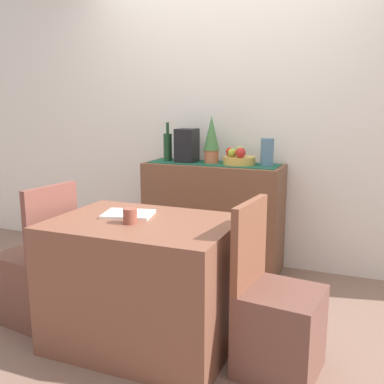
% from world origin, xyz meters
% --- Properties ---
extents(ground_plane, '(6.40, 6.40, 0.02)m').
position_xyz_m(ground_plane, '(0.00, 0.00, -0.01)').
color(ground_plane, '#7E6051').
rests_on(ground_plane, ground).
extents(room_wall_rear, '(6.40, 0.06, 2.70)m').
position_xyz_m(room_wall_rear, '(0.00, 1.18, 1.35)').
color(room_wall_rear, silver).
rests_on(room_wall_rear, ground).
extents(sideboard_console, '(1.14, 0.42, 0.89)m').
position_xyz_m(sideboard_console, '(-0.05, 0.92, 0.45)').
color(sideboard_console, brown).
rests_on(sideboard_console, ground).
extents(table_runner, '(1.07, 0.32, 0.01)m').
position_xyz_m(table_runner, '(-0.05, 0.92, 0.90)').
color(table_runner, '#1A523C').
rests_on(table_runner, sideboard_console).
extents(fruit_bowl, '(0.26, 0.26, 0.06)m').
position_xyz_m(fruit_bowl, '(0.17, 0.92, 0.93)').
color(fruit_bowl, gold).
rests_on(fruit_bowl, table_runner).
extents(apple_left, '(0.08, 0.08, 0.08)m').
position_xyz_m(apple_left, '(0.16, 0.96, 1.00)').
color(apple_left, '#859F42').
rests_on(apple_left, fruit_bowl).
extents(apple_rear, '(0.07, 0.07, 0.07)m').
position_xyz_m(apple_rear, '(0.09, 0.94, 1.00)').
color(apple_rear, red).
rests_on(apple_rear, fruit_bowl).
extents(apple_front, '(0.08, 0.08, 0.08)m').
position_xyz_m(apple_front, '(0.20, 0.85, 1.00)').
color(apple_front, red).
rests_on(apple_front, fruit_bowl).
extents(apple_right, '(0.07, 0.07, 0.07)m').
position_xyz_m(apple_right, '(0.12, 0.87, 1.00)').
color(apple_right, '#97AB2E').
rests_on(apple_right, fruit_bowl).
extents(wine_bottle, '(0.07, 0.07, 0.33)m').
position_xyz_m(wine_bottle, '(-0.46, 0.92, 1.02)').
color(wine_bottle, '#1B3E21').
rests_on(wine_bottle, sideboard_console).
extents(coffee_maker, '(0.16, 0.18, 0.28)m').
position_xyz_m(coffee_maker, '(-0.29, 0.92, 1.03)').
color(coffee_maker, black).
rests_on(coffee_maker, sideboard_console).
extents(ceramic_vase, '(0.10, 0.10, 0.22)m').
position_xyz_m(ceramic_vase, '(0.39, 0.92, 1.01)').
color(ceramic_vase, slate).
rests_on(ceramic_vase, sideboard_console).
extents(potted_plant, '(0.13, 0.13, 0.39)m').
position_xyz_m(potted_plant, '(-0.07, 0.92, 1.10)').
color(potted_plant, '#BC6641').
rests_on(potted_plant, sideboard_console).
extents(dining_table, '(1.02, 0.74, 0.74)m').
position_xyz_m(dining_table, '(-0.01, -0.37, 0.37)').
color(dining_table, brown).
rests_on(dining_table, ground).
extents(open_book, '(0.32, 0.27, 0.02)m').
position_xyz_m(open_book, '(-0.15, -0.31, 0.75)').
color(open_book, white).
rests_on(open_book, dining_table).
extents(coffee_cup, '(0.08, 0.08, 0.08)m').
position_xyz_m(coffee_cup, '(-0.05, -0.45, 0.78)').
color(coffee_cup, brown).
rests_on(coffee_cup, dining_table).
extents(chair_near_window, '(0.46, 0.46, 0.90)m').
position_xyz_m(chair_near_window, '(-0.79, -0.38, 0.27)').
color(chair_near_window, brown).
rests_on(chair_near_window, ground).
extents(chair_by_corner, '(0.44, 0.44, 0.90)m').
position_xyz_m(chair_by_corner, '(0.76, -0.37, 0.27)').
color(chair_by_corner, brown).
rests_on(chair_by_corner, ground).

